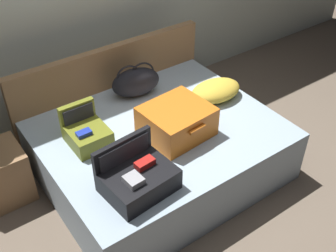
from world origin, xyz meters
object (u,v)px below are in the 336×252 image
object	(u,v)px
hard_case_large	(176,121)
hard_case_small	(87,133)
duffel_bag	(136,82)
bed	(160,151)
hard_case_medium	(138,178)
pillow_center_head	(216,91)

from	to	relation	value
hard_case_large	hard_case_small	bearing A→B (deg)	148.84
hard_case_large	duffel_bag	world-z (taller)	duffel_bag
bed	hard_case_medium	xyz separation A→B (m)	(-0.50, -0.46, 0.35)
hard_case_medium	hard_case_small	xyz separation A→B (m)	(-0.06, 0.65, -0.01)
bed	hard_case_large	distance (m)	0.39
hard_case_large	duffel_bag	xyz separation A→B (m)	(0.04, 0.66, 0.02)
hard_case_small	pillow_center_head	size ratio (longest dim) A/B	0.71
hard_case_large	hard_case_small	xyz separation A→B (m)	(-0.63, 0.31, -0.03)
hard_case_large	pillow_center_head	xyz separation A→B (m)	(0.59, 0.21, -0.04)
hard_case_medium	hard_case_small	size ratio (longest dim) A/B	1.46
duffel_bag	hard_case_small	bearing A→B (deg)	-152.43
bed	duffel_bag	size ratio (longest dim) A/B	3.96
duffel_bag	pillow_center_head	world-z (taller)	duffel_bag
hard_case_medium	hard_case_small	distance (m)	0.65
hard_case_large	pillow_center_head	world-z (taller)	hard_case_large
hard_case_small	pillow_center_head	bearing A→B (deg)	-5.20
bed	hard_case_small	size ratio (longest dim) A/B	5.50
hard_case_medium	duffel_bag	xyz separation A→B (m)	(0.61, 1.00, 0.03)
pillow_center_head	hard_case_small	bearing A→B (deg)	174.94
duffel_bag	pillow_center_head	xyz separation A→B (m)	(0.55, -0.46, -0.06)
bed	duffel_bag	bearing A→B (deg)	78.51
hard_case_small	pillow_center_head	world-z (taller)	hard_case_small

